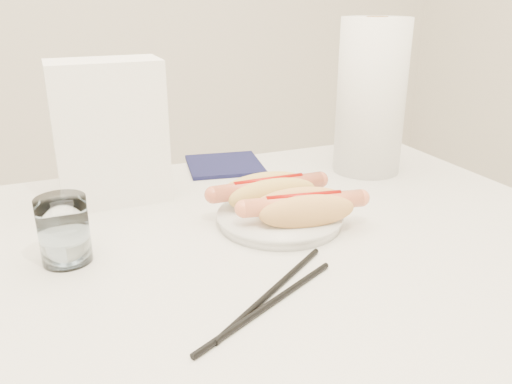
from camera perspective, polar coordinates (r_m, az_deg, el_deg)
name	(u,v)px	position (r m, az deg, el deg)	size (l,w,h in m)	color
table	(215,280)	(0.81, -4.45, -9.60)	(1.20, 0.80, 0.75)	silver
plate	(280,220)	(0.84, 2.62, -3.02)	(0.19, 0.19, 0.02)	silver
hotdog_left	(269,192)	(0.86, 1.38, 0.05)	(0.19, 0.08, 0.05)	#E2B85A
hotdog_right	(304,208)	(0.80, 5.22, -1.75)	(0.19, 0.10, 0.05)	#E8A75A
water_glass	(64,230)	(0.76, -20.25, -3.93)	(0.07, 0.07, 0.09)	silver
chopstick_near	(273,290)	(0.66, 1.87, -10.65)	(0.01, 0.01, 0.25)	black
chopstick_far	(269,304)	(0.63, 1.41, -12.18)	(0.01, 0.01, 0.25)	black
napkin_box	(110,132)	(0.94, -15.67, 6.28)	(0.18, 0.10, 0.25)	white
navy_napkin	(224,165)	(1.12, -3.47, 2.99)	(0.15, 0.15, 0.01)	#111337
paper_towel_roll	(371,97)	(1.08, 12.45, 10.06)	(0.14, 0.14, 0.31)	white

